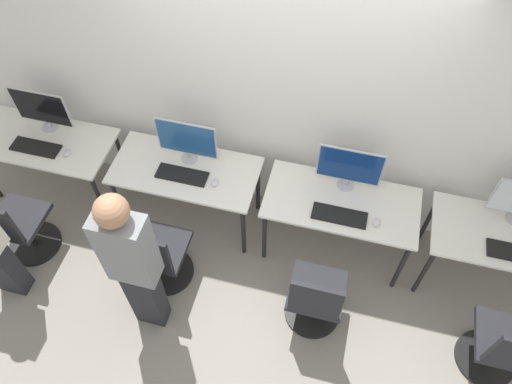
{
  "coord_description": "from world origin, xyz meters",
  "views": [
    {
      "loc": [
        0.59,
        -2.17,
        4.12
      ],
      "look_at": [
        0.0,
        0.12,
        0.88
      ],
      "focal_mm": 35.0,
      "sensor_mm": 36.0,
      "label": 1
    }
  ],
  "objects_px": {
    "office_chair_far_left": "(18,228)",
    "office_chair_right": "(315,300)",
    "office_chair_left": "(159,257)",
    "person_left": "(133,263)",
    "keyboard_left": "(182,175)",
    "monitor_right": "(350,167)",
    "monitor_left": "(187,140)",
    "mouse_right": "(377,222)",
    "keyboard_far_left": "(36,147)",
    "mouse_far_left": "(67,153)",
    "keyboard_right": "(339,215)",
    "office_chair_far_right": "(502,350)",
    "monitor_far_left": "(41,109)",
    "mouse_left": "(215,183)"
  },
  "relations": [
    {
      "from": "keyboard_right",
      "to": "mouse_right",
      "type": "bearing_deg",
      "value": 1.07
    },
    {
      "from": "office_chair_far_right",
      "to": "person_left",
      "type": "bearing_deg",
      "value": -174.44
    },
    {
      "from": "monitor_far_left",
      "to": "keyboard_far_left",
      "type": "bearing_deg",
      "value": -90.0
    },
    {
      "from": "mouse_far_left",
      "to": "keyboard_right",
      "type": "xyz_separation_m",
      "value": [
        2.45,
        -0.05,
        -0.01
      ]
    },
    {
      "from": "mouse_left",
      "to": "office_chair_right",
      "type": "distance_m",
      "value": 1.28
    },
    {
      "from": "monitor_right",
      "to": "keyboard_right",
      "type": "bearing_deg",
      "value": -90.0
    },
    {
      "from": "monitor_left",
      "to": "keyboard_right",
      "type": "relative_size",
      "value": 1.19
    },
    {
      "from": "monitor_far_left",
      "to": "mouse_left",
      "type": "height_order",
      "value": "monitor_far_left"
    },
    {
      "from": "monitor_far_left",
      "to": "monitor_left",
      "type": "xyz_separation_m",
      "value": [
        1.38,
        -0.03,
        0.0
      ]
    },
    {
      "from": "monitor_left",
      "to": "keyboard_right",
      "type": "height_order",
      "value": "monitor_left"
    },
    {
      "from": "office_chair_far_left",
      "to": "keyboard_left",
      "type": "distance_m",
      "value": 1.55
    },
    {
      "from": "keyboard_far_left",
      "to": "office_chair_far_left",
      "type": "relative_size",
      "value": 0.49
    },
    {
      "from": "office_chair_far_left",
      "to": "mouse_right",
      "type": "height_order",
      "value": "office_chair_far_left"
    },
    {
      "from": "keyboard_right",
      "to": "mouse_right",
      "type": "relative_size",
      "value": 4.97
    },
    {
      "from": "monitor_far_left",
      "to": "keyboard_right",
      "type": "xyz_separation_m",
      "value": [
        2.76,
        -0.31,
        -0.23
      ]
    },
    {
      "from": "keyboard_far_left",
      "to": "mouse_far_left",
      "type": "height_order",
      "value": "mouse_far_left"
    },
    {
      "from": "monitor_left",
      "to": "office_chair_far_right",
      "type": "relative_size",
      "value": 0.59
    },
    {
      "from": "monitor_right",
      "to": "mouse_right",
      "type": "xyz_separation_m",
      "value": [
        0.3,
        -0.33,
        -0.22
      ]
    },
    {
      "from": "mouse_left",
      "to": "office_chair_left",
      "type": "bearing_deg",
      "value": -118.28
    },
    {
      "from": "monitor_right",
      "to": "keyboard_right",
      "type": "distance_m",
      "value": 0.4
    },
    {
      "from": "keyboard_right",
      "to": "office_chair_right",
      "type": "relative_size",
      "value": 0.49
    },
    {
      "from": "office_chair_far_left",
      "to": "office_chair_left",
      "type": "bearing_deg",
      "value": 1.77
    },
    {
      "from": "office_chair_far_left",
      "to": "mouse_right",
      "type": "distance_m",
      "value": 3.1
    },
    {
      "from": "mouse_left",
      "to": "office_chair_left",
      "type": "xyz_separation_m",
      "value": [
        -0.33,
        -0.61,
        -0.38
      ]
    },
    {
      "from": "office_chair_left",
      "to": "keyboard_right",
      "type": "distance_m",
      "value": 1.55
    },
    {
      "from": "office_chair_far_left",
      "to": "mouse_left",
      "type": "height_order",
      "value": "office_chair_far_left"
    },
    {
      "from": "mouse_far_left",
      "to": "person_left",
      "type": "height_order",
      "value": "person_left"
    },
    {
      "from": "keyboard_left",
      "to": "monitor_left",
      "type": "bearing_deg",
      "value": 90.0
    },
    {
      "from": "monitor_right",
      "to": "monitor_far_left",
      "type": "bearing_deg",
      "value": -179.44
    },
    {
      "from": "mouse_far_left",
      "to": "office_chair_left",
      "type": "distance_m",
      "value": 1.26
    },
    {
      "from": "office_chair_left",
      "to": "keyboard_right",
      "type": "height_order",
      "value": "office_chair_left"
    },
    {
      "from": "office_chair_left",
      "to": "person_left",
      "type": "distance_m",
      "value": 0.68
    },
    {
      "from": "person_left",
      "to": "monitor_right",
      "type": "height_order",
      "value": "person_left"
    },
    {
      "from": "mouse_far_left",
      "to": "mouse_right",
      "type": "bearing_deg",
      "value": -0.91
    },
    {
      "from": "office_chair_far_left",
      "to": "office_chair_right",
      "type": "distance_m",
      "value": 2.67
    },
    {
      "from": "monitor_left",
      "to": "mouse_right",
      "type": "relative_size",
      "value": 5.9
    },
    {
      "from": "monitor_left",
      "to": "monitor_right",
      "type": "bearing_deg",
      "value": 2.24
    },
    {
      "from": "mouse_right",
      "to": "office_chair_right",
      "type": "xyz_separation_m",
      "value": [
        -0.35,
        -0.61,
        -0.38
      ]
    },
    {
      "from": "office_chair_left",
      "to": "mouse_right",
      "type": "bearing_deg",
      "value": 18.03
    },
    {
      "from": "keyboard_left",
      "to": "office_chair_right",
      "type": "bearing_deg",
      "value": -27.16
    },
    {
      "from": "office_chair_left",
      "to": "office_chair_right",
      "type": "distance_m",
      "value": 1.35
    },
    {
      "from": "monitor_far_left",
      "to": "mouse_left",
      "type": "distance_m",
      "value": 1.71
    },
    {
      "from": "keyboard_far_left",
      "to": "office_chair_left",
      "type": "height_order",
      "value": "office_chair_left"
    },
    {
      "from": "mouse_left",
      "to": "office_chair_right",
      "type": "xyz_separation_m",
      "value": [
        1.02,
        -0.67,
        -0.38
      ]
    },
    {
      "from": "person_left",
      "to": "office_chair_left",
      "type": "bearing_deg",
      "value": 95.6
    },
    {
      "from": "keyboard_left",
      "to": "monitor_right",
      "type": "distance_m",
      "value": 1.42
    },
    {
      "from": "mouse_right",
      "to": "keyboard_left",
      "type": "bearing_deg",
      "value": 177.6
    },
    {
      "from": "keyboard_right",
      "to": "monitor_left",
      "type": "bearing_deg",
      "value": 168.6
    },
    {
      "from": "person_left",
      "to": "keyboard_right",
      "type": "height_order",
      "value": "person_left"
    },
    {
      "from": "monitor_far_left",
      "to": "monitor_left",
      "type": "height_order",
      "value": "same"
    }
  ]
}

